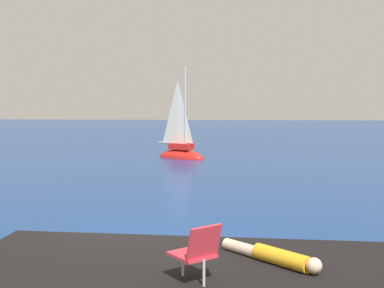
{
  "coord_description": "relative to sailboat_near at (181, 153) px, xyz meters",
  "views": [
    {
      "loc": [
        1.86,
        -9.7,
        3.13
      ],
      "look_at": [
        -0.07,
        13.82,
        1.14
      ],
      "focal_mm": 45.61,
      "sensor_mm": 36.0,
      "label": 1
    }
  ],
  "objects": [
    {
      "name": "ground_plane",
      "position": [
        1.01,
        -17.6,
        -0.31
      ],
      "size": [
        160.0,
        160.0,
        0.0
      ],
      "primitive_type": "plane",
      "color": "navy"
    },
    {
      "name": "boulder_seaward",
      "position": [
        -0.62,
        -18.74,
        -0.31
      ],
      "size": [
        0.9,
        1.08,
        0.57
      ],
      "primitive_type": "cube",
      "rotation": [
        0.01,
        -0.03,
        1.45
      ],
      "color": "black",
      "rests_on": "ground"
    },
    {
      "name": "sailboat_near",
      "position": [
        0.0,
        0.0,
        0.0
      ],
      "size": [
        3.1,
        2.36,
        5.69
      ],
      "rotation": [
        0.0,
        0.0,
        5.77
      ],
      "color": "red",
      "rests_on": "ground"
    },
    {
      "name": "person_sunbather",
      "position": [
        3.49,
        -20.26,
        0.59
      ],
      "size": [
        1.38,
        1.3,
        0.25
      ],
      "rotation": [
        0.0,
        0.0,
        2.39
      ],
      "color": "gold",
      "rests_on": "shore_ledge"
    },
    {
      "name": "beach_chair",
      "position": [
        2.43,
        -21.12,
        0.92
      ],
      "size": [
        0.75,
        0.76,
        0.8
      ],
      "rotation": [
        0.0,
        0.0,
        2.29
      ],
      "color": "#E03342",
      "rests_on": "shore_ledge"
    }
  ]
}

